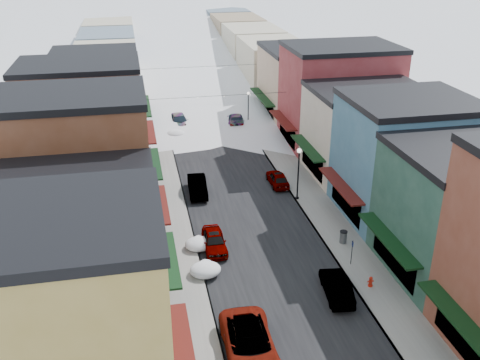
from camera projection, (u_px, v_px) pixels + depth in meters
name	position (u px, v px, depth m)	size (l,w,h in m)	color
road	(195.00, 101.00, 79.84)	(10.00, 160.00, 0.01)	black
sidewalk_left	(150.00, 103.00, 78.60)	(3.20, 160.00, 0.15)	gray
sidewalk_right	(238.00, 98.00, 81.01)	(3.20, 160.00, 0.15)	gray
curb_left	(161.00, 102.00, 78.89)	(0.10, 160.00, 0.15)	slate
curb_right	(228.00, 99.00, 80.73)	(0.10, 160.00, 0.15)	slate
bldg_l_yellow	(60.00, 323.00, 25.11)	(11.30, 8.70, 11.50)	#B29241
bldg_l_cream	(76.00, 248.00, 33.11)	(11.30, 8.20, 9.50)	beige
bldg_l_brick_near	(75.00, 175.00, 39.53)	(12.30, 8.20, 12.50)	brown
bldg_l_grayblue	(90.00, 155.00, 47.92)	(11.30, 9.20, 9.00)	slate
bldg_l_brick_far	(83.00, 115.00, 55.35)	(13.30, 9.20, 11.00)	brown
bldg_l_tan	(97.00, 94.00, 64.66)	(11.30, 11.20, 10.00)	tan
bldg_r_green	(465.00, 212.00, 37.48)	(11.30, 9.20, 9.50)	#214639
bldg_r_blue	(405.00, 158.00, 45.29)	(11.30, 9.20, 10.50)	#3A6884
bldg_r_cream	(366.00, 131.00, 53.72)	(12.30, 9.20, 9.00)	beige
bldg_r_brick_far	(339.00, 95.00, 61.32)	(13.30, 9.20, 11.50)	maroon
bldg_r_tan	(303.00, 83.00, 70.47)	(11.30, 11.20, 9.50)	tan
distant_blocks	(179.00, 46.00, 98.69)	(34.00, 55.00, 8.00)	gray
overhead_cables	(206.00, 80.00, 66.12)	(16.40, 15.04, 0.04)	black
car_white_suv	(250.00, 345.00, 30.81)	(2.92, 6.32, 1.76)	white
car_silver_sedan	(214.00, 241.00, 41.63)	(1.73, 4.29, 1.46)	#A6A9AF
car_dark_hatch	(197.00, 186.00, 50.66)	(1.66, 4.75, 1.56)	black
car_silver_wagon	(179.00, 121.00, 68.31)	(2.33, 5.74, 1.67)	#94969B
car_green_sedan	(337.00, 287.00, 36.20)	(1.53, 4.40, 1.45)	black
car_gray_suv	(278.00, 178.00, 52.52)	(1.65, 4.09, 1.39)	#A0A2A9
car_black_sedan	(236.00, 119.00, 69.23)	(2.16, 5.32, 1.55)	black
car_lane_silver	(182.00, 95.00, 79.74)	(1.99, 4.95, 1.69)	#A1A4A9
car_lane_white	(200.00, 82.00, 86.96)	(2.49, 5.40, 1.50)	white
fire_hydrant	(371.00, 282.00, 37.08)	(0.44, 0.33, 0.76)	#B81909
parking_sign	(352.00, 250.00, 39.24)	(0.05, 0.28, 2.01)	black
trash_can	(343.00, 237.00, 42.32)	(0.60, 0.60, 1.02)	#545659
streetlamp_near	(299.00, 167.00, 48.39)	(0.41, 0.41, 4.98)	black
streetlamp_far	(248.00, 105.00, 67.49)	(0.38, 0.38, 4.52)	black
snow_pile_near	(205.00, 269.00, 38.55)	(2.27, 2.60, 0.96)	white
snow_pile_mid	(199.00, 243.00, 41.81)	(2.24, 2.58, 0.95)	white
snow_pile_far	(176.00, 134.00, 64.94)	(2.38, 2.66, 1.01)	white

